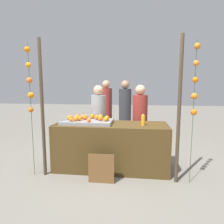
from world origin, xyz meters
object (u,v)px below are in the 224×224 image
at_px(vendor_left, 99,124).
at_px(orange_0, 97,117).
at_px(vendor_right, 140,124).
at_px(chalkboard_sign, 101,169).
at_px(juice_bottle, 143,120).
at_px(stall_counter, 111,146).
at_px(orange_1, 83,117).

bearing_deg(vendor_left, orange_0, -82.54).
relative_size(orange_0, vendor_right, 0.06).
bearing_deg(vendor_left, chalkboard_sign, -77.42).
distance_m(orange_0, chalkboard_sign, 1.01).
xyz_separation_m(vendor_left, vendor_right, (0.89, 0.04, 0.00)).
xyz_separation_m(orange_0, vendor_left, (-0.07, 0.52, -0.23)).
xyz_separation_m(juice_bottle, vendor_left, (-0.94, 0.67, -0.22)).
height_order(juice_bottle, vendor_right, vendor_right).
height_order(chalkboard_sign, vendor_right, vendor_right).
bearing_deg(vendor_right, vendor_left, -177.32).
bearing_deg(chalkboard_sign, stall_counter, 81.89).
relative_size(stall_counter, juice_bottle, 10.50).
bearing_deg(orange_1, orange_0, -9.17).
distance_m(chalkboard_sign, vendor_right, 1.47).
height_order(orange_1, juice_bottle, juice_bottle).
height_order(orange_0, orange_1, orange_0).
distance_m(juice_bottle, chalkboard_sign, 1.11).
bearing_deg(vendor_right, stall_counter, -130.32).
bearing_deg(vendor_right, orange_1, -155.16).
xyz_separation_m(stall_counter, orange_1, (-0.57, 0.12, 0.53)).
relative_size(orange_0, chalkboard_sign, 0.17).
bearing_deg(vendor_left, orange_1, -115.11).
xyz_separation_m(stall_counter, vendor_right, (0.54, 0.64, 0.30)).
xyz_separation_m(orange_1, juice_bottle, (1.16, -0.19, -0.01)).
xyz_separation_m(juice_bottle, chalkboard_sign, (-0.67, -0.52, -0.72)).
relative_size(orange_0, vendor_left, 0.06).
bearing_deg(vendor_left, juice_bottle, -35.45).
bearing_deg(orange_0, vendor_right, 34.34).
relative_size(orange_1, juice_bottle, 0.41).
height_order(juice_bottle, chalkboard_sign, juice_bottle).
bearing_deg(vendor_right, orange_0, -145.66).
bearing_deg(stall_counter, chalkboard_sign, -98.11).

